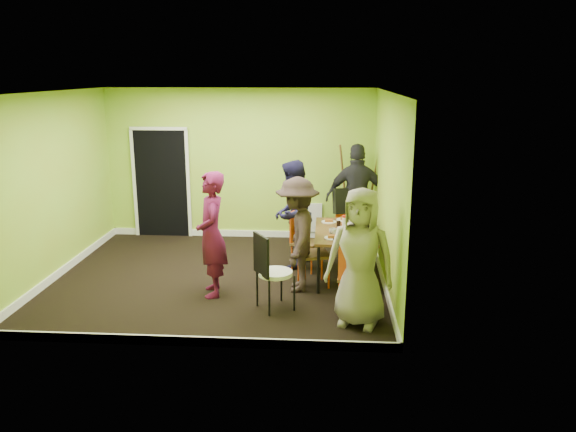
{
  "coord_description": "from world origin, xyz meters",
  "views": [
    {
      "loc": [
        1.59,
        -8.06,
        3.07
      ],
      "look_at": [
        1.05,
        0.0,
        1.0
      ],
      "focal_mm": 35.0,
      "sensor_mm": 36.0,
      "label": 1
    }
  ],
  "objects_px": {
    "chair_left_near": "(308,248)",
    "orange_bottle": "(343,225)",
    "chair_back_end": "(348,207)",
    "person_left_far": "(292,214)",
    "chair_left_far": "(301,236)",
    "chair_front_end": "(355,272)",
    "chair_bentwood": "(270,268)",
    "blue_bottle": "(357,229)",
    "person_standing": "(212,234)",
    "thermos": "(344,224)",
    "person_back_end": "(357,198)",
    "person_left_near": "(297,235)",
    "easel": "(358,195)",
    "person_front_end": "(360,258)",
    "dining_table": "(345,234)"
  },
  "relations": [
    {
      "from": "orange_bottle",
      "to": "person_standing",
      "type": "xyz_separation_m",
      "value": [
        -1.84,
        -0.97,
        0.09
      ]
    },
    {
      "from": "person_left_near",
      "to": "chair_front_end",
      "type": "bearing_deg",
      "value": 44.27
    },
    {
      "from": "orange_bottle",
      "to": "chair_back_end",
      "type": "bearing_deg",
      "value": 84.0
    },
    {
      "from": "blue_bottle",
      "to": "person_left_far",
      "type": "relative_size",
      "value": 0.13
    },
    {
      "from": "chair_back_end",
      "to": "chair_bentwood",
      "type": "relative_size",
      "value": 1.07
    },
    {
      "from": "easel",
      "to": "person_left_far",
      "type": "relative_size",
      "value": 1.06
    },
    {
      "from": "chair_left_far",
      "to": "person_left_far",
      "type": "relative_size",
      "value": 0.56
    },
    {
      "from": "person_front_end",
      "to": "blue_bottle",
      "type": "bearing_deg",
      "value": 104.59
    },
    {
      "from": "thermos",
      "to": "person_left_far",
      "type": "bearing_deg",
      "value": 148.58
    },
    {
      "from": "orange_bottle",
      "to": "person_standing",
      "type": "bearing_deg",
      "value": -152.27
    },
    {
      "from": "chair_left_near",
      "to": "easel",
      "type": "xyz_separation_m",
      "value": [
        0.84,
        2.17,
        0.33
      ]
    },
    {
      "from": "chair_left_near",
      "to": "blue_bottle",
      "type": "bearing_deg",
      "value": 79.81
    },
    {
      "from": "person_standing",
      "to": "person_left_far",
      "type": "relative_size",
      "value": 1.02
    },
    {
      "from": "chair_front_end",
      "to": "thermos",
      "type": "relative_size",
      "value": 4.83
    },
    {
      "from": "chair_left_near",
      "to": "chair_back_end",
      "type": "distance_m",
      "value": 1.82
    },
    {
      "from": "orange_bottle",
      "to": "person_back_end",
      "type": "xyz_separation_m",
      "value": [
        0.29,
        1.26,
        0.15
      ]
    },
    {
      "from": "chair_front_end",
      "to": "chair_bentwood",
      "type": "distance_m",
      "value": 1.1
    },
    {
      "from": "blue_bottle",
      "to": "person_left_near",
      "type": "relative_size",
      "value": 0.13
    },
    {
      "from": "dining_table",
      "to": "chair_bentwood",
      "type": "xyz_separation_m",
      "value": [
        -1.01,
        -1.29,
        -0.12
      ]
    },
    {
      "from": "chair_left_near",
      "to": "orange_bottle",
      "type": "bearing_deg",
      "value": 121.13
    },
    {
      "from": "dining_table",
      "to": "person_standing",
      "type": "relative_size",
      "value": 0.85
    },
    {
      "from": "easel",
      "to": "chair_left_far",
      "type": "bearing_deg",
      "value": -123.89
    },
    {
      "from": "person_standing",
      "to": "orange_bottle",
      "type": "bearing_deg",
      "value": 103.93
    },
    {
      "from": "chair_back_end",
      "to": "chair_front_end",
      "type": "bearing_deg",
      "value": 69.3
    },
    {
      "from": "dining_table",
      "to": "blue_bottle",
      "type": "bearing_deg",
      "value": -63.26
    },
    {
      "from": "chair_back_end",
      "to": "person_left_far",
      "type": "bearing_deg",
      "value": 21.48
    },
    {
      "from": "dining_table",
      "to": "person_left_near",
      "type": "height_order",
      "value": "person_left_near"
    },
    {
      "from": "dining_table",
      "to": "orange_bottle",
      "type": "height_order",
      "value": "orange_bottle"
    },
    {
      "from": "chair_front_end",
      "to": "person_front_end",
      "type": "distance_m",
      "value": 0.43
    },
    {
      "from": "thermos",
      "to": "blue_bottle",
      "type": "height_order",
      "value": "blue_bottle"
    },
    {
      "from": "chair_bentwood",
      "to": "person_front_end",
      "type": "relative_size",
      "value": 0.6
    },
    {
      "from": "chair_left_far",
      "to": "chair_bentwood",
      "type": "relative_size",
      "value": 0.92
    },
    {
      "from": "chair_left_near",
      "to": "blue_bottle",
      "type": "relative_size",
      "value": 4.68
    },
    {
      "from": "chair_front_end",
      "to": "person_front_end",
      "type": "height_order",
      "value": "person_front_end"
    },
    {
      "from": "easel",
      "to": "person_back_end",
      "type": "xyz_separation_m",
      "value": [
        -0.04,
        -0.35,
        0.03
      ]
    },
    {
      "from": "chair_left_near",
      "to": "person_left_far",
      "type": "distance_m",
      "value": 0.95
    },
    {
      "from": "thermos",
      "to": "chair_back_end",
      "type": "bearing_deg",
      "value": 85.85
    },
    {
      "from": "person_standing",
      "to": "person_left_near",
      "type": "xyz_separation_m",
      "value": [
        1.18,
        0.26,
        -0.06
      ]
    },
    {
      "from": "dining_table",
      "to": "blue_bottle",
      "type": "relative_size",
      "value": 6.74
    },
    {
      "from": "thermos",
      "to": "person_left_far",
      "type": "xyz_separation_m",
      "value": [
        -0.82,
        0.5,
        0.01
      ]
    },
    {
      "from": "thermos",
      "to": "chair_left_far",
      "type": "bearing_deg",
      "value": 150.6
    },
    {
      "from": "chair_back_end",
      "to": "chair_bentwood",
      "type": "bearing_deg",
      "value": 46.28
    },
    {
      "from": "chair_left_near",
      "to": "person_back_end",
      "type": "distance_m",
      "value": 2.02
    },
    {
      "from": "thermos",
      "to": "person_left_near",
      "type": "distance_m",
      "value": 0.85
    },
    {
      "from": "chair_left_near",
      "to": "orange_bottle",
      "type": "relative_size",
      "value": 13.24
    },
    {
      "from": "chair_left_near",
      "to": "orange_bottle",
      "type": "distance_m",
      "value": 0.79
    },
    {
      "from": "chair_back_end",
      "to": "blue_bottle",
      "type": "distance_m",
      "value": 1.62
    },
    {
      "from": "chair_left_far",
      "to": "chair_front_end",
      "type": "bearing_deg",
      "value": 45.75
    },
    {
      "from": "chair_left_far",
      "to": "blue_bottle",
      "type": "distance_m",
      "value": 1.11
    },
    {
      "from": "orange_bottle",
      "to": "person_left_far",
      "type": "distance_m",
      "value": 0.85
    }
  ]
}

